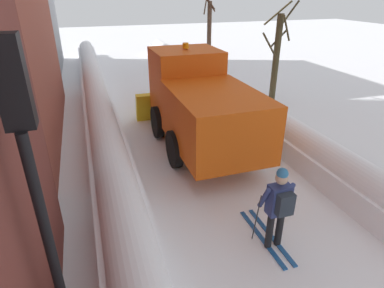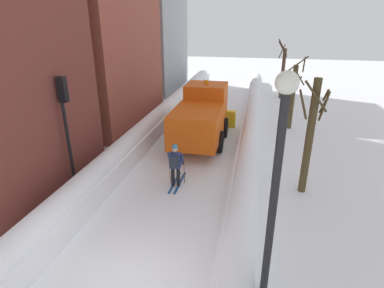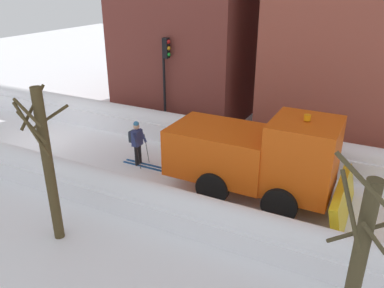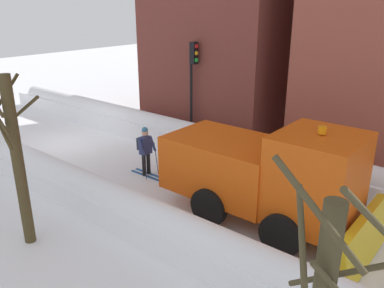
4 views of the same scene
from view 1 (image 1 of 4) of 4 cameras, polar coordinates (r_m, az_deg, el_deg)
name	(u,v)px [view 1 (image 1 of 4)]	position (r m, az deg, el deg)	size (l,w,h in m)	color
ground_plane	(194,146)	(10.73, 0.27, -0.28)	(80.00, 80.00, 0.00)	white
snowbank_left	(106,141)	(10.01, -14.99, 0.57)	(1.10, 36.00, 1.26)	white
snowbank_right	(268,122)	(11.65, 13.39, 3.78)	(1.10, 36.00, 1.09)	white
plow_truck	(199,103)	(10.24, 1.27, 7.35)	(3.20, 5.98, 3.12)	#DB510F
skier	(278,205)	(6.44, 15.02, -10.45)	(0.62, 1.80, 1.81)	black
traffic_light_pole	(31,164)	(3.75, -26.59, -3.25)	(0.28, 0.42, 4.37)	black
bare_tree_mid	(277,55)	(15.18, 14.76, 14.96)	(1.14, 1.26, 4.32)	#443B24
bare_tree_far	(209,32)	(22.05, 3.03, 19.15)	(0.77, 1.15, 4.76)	#503829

